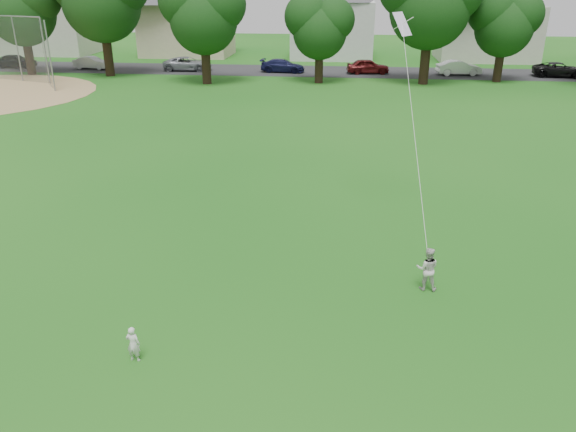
# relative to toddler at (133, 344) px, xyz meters

# --- Properties ---
(ground) EXTENTS (160.00, 160.00, 0.00)m
(ground) POSITION_rel_toddler_xyz_m (2.43, 1.23, -0.44)
(ground) COLOR #165714
(ground) RESTS_ON ground
(street) EXTENTS (90.00, 7.00, 0.01)m
(street) POSITION_rel_toddler_xyz_m (2.43, 43.23, -0.43)
(street) COLOR #2D2D30
(street) RESTS_ON ground
(toddler) EXTENTS (0.33, 0.23, 0.87)m
(toddler) POSITION_rel_toddler_xyz_m (0.00, 0.00, 0.00)
(toddler) COLOR silver
(toddler) RESTS_ON ground
(older_boy) EXTENTS (0.64, 0.51, 1.25)m
(older_boy) POSITION_rel_toddler_xyz_m (6.83, 3.92, 0.19)
(older_boy) COLOR beige
(older_boy) RESTS_ON ground
(kite) EXTENTS (0.82, 3.33, 8.05)m
(kite) POSITION_rel_toddler_xyz_m (6.48, 6.77, 3.28)
(kite) COLOR white
(kite) RESTS_ON ground
(baseball_backstop) EXTENTS (11.15, 5.00, 5.14)m
(baseball_backstop) POSITION_rel_toddler_xyz_m (-22.94, 34.52, 2.14)
(baseball_backstop) COLOR gray
(baseball_backstop) RESTS_ON ground
(parked_cars) EXTENTS (54.26, 2.46, 1.29)m
(parked_cars) POSITION_rel_toddler_xyz_m (-0.86, 42.23, 0.19)
(parked_cars) COLOR black
(parked_cars) RESTS_ON ground
(house_row) EXTENTS (76.89, 14.08, 10.47)m
(house_row) POSITION_rel_toddler_xyz_m (1.56, 53.23, 4.67)
(house_row) COLOR beige
(house_row) RESTS_ON ground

